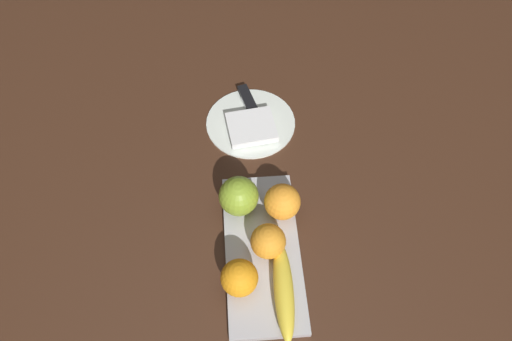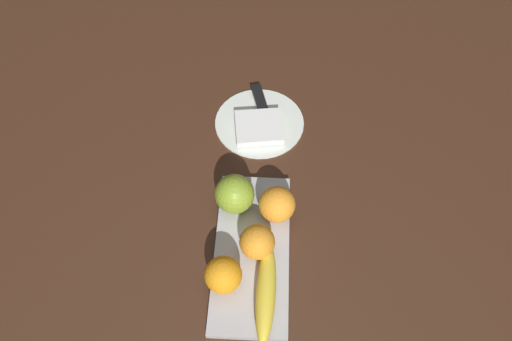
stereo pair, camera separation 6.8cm
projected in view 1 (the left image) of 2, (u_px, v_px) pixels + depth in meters
ground_plane at (269, 271)px, 0.90m from camera, size 2.40×2.40×0.00m
fruit_tray at (262, 251)px, 0.92m from camera, size 0.34×0.15×0.01m
apple at (239, 196)px, 0.93m from camera, size 0.08×0.08×0.08m
banana at (284, 290)px, 0.85m from camera, size 0.19×0.04×0.04m
orange_near_apple at (282, 202)px, 0.93m from camera, size 0.07×0.07×0.07m
orange_near_banana at (269, 241)px, 0.88m from camera, size 0.07×0.07×0.07m
orange_center at (239, 278)px, 0.84m from camera, size 0.07×0.07×0.07m
dinner_plate at (251, 122)px, 1.10m from camera, size 0.21×0.21×0.01m
folded_napkin at (251, 127)px, 1.08m from camera, size 0.11×0.12×0.02m
knife at (250, 104)px, 1.12m from camera, size 0.18×0.07×0.01m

